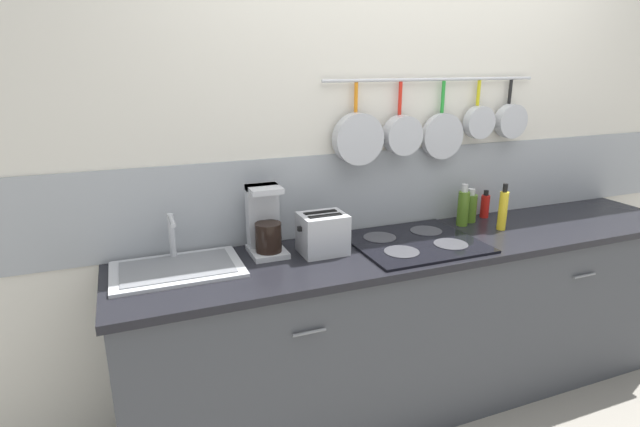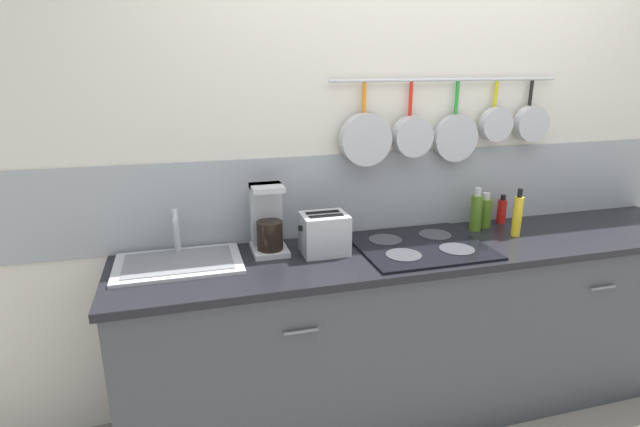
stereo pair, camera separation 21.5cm
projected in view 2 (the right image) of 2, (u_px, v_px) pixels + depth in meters
The scene contains 12 objects.
ground_plane at pixel (426, 404), 2.62m from camera, with size 12.00×12.00×0.00m, color gray.
wall_back at pixel (412, 154), 2.55m from camera, with size 7.20×0.16×2.60m.
cabinet_base at pixel (431, 332), 2.50m from camera, with size 2.94×0.55×0.85m.
countertop at pixel (437, 249), 2.37m from camera, with size 2.98×0.57×0.03m.
sink_basin at pixel (179, 261), 2.14m from camera, with size 0.53×0.35×0.21m.
coffee_maker at pixel (268, 223), 2.27m from camera, with size 0.16×0.20×0.31m.
toaster at pixel (324, 234), 2.25m from camera, with size 0.22×0.17×0.19m.
cooktop at pixel (420, 245), 2.35m from camera, with size 0.59×0.52×0.01m.
bottle_vinegar at pixel (476, 212), 2.56m from camera, with size 0.06×0.06×0.22m.
bottle_dish_soap at pixel (485, 212), 2.62m from camera, with size 0.07×0.07×0.18m.
bottle_cooking_wine at pixel (517, 215), 2.47m from camera, with size 0.05×0.05×0.24m.
bottle_olive_oil at pixel (502, 211), 2.69m from camera, with size 0.05×0.05×0.15m.
Camera 2 is at (-1.14, -1.98, 1.72)m, focal length 28.00 mm.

